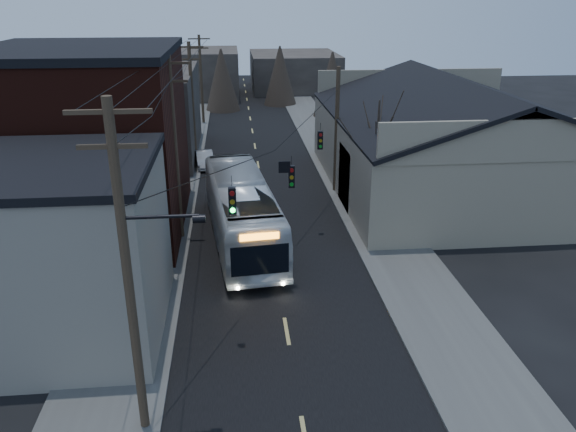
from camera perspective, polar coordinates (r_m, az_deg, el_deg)
name	(u,v)px	position (r m, az deg, el deg)	size (l,w,h in m)	color
road_surface	(259,172)	(43.48, -2.92, 4.47)	(9.00, 110.00, 0.02)	black
sidewalk_left	(174,174)	(43.67, -11.49, 4.20)	(4.00, 110.00, 0.12)	#474744
sidewalk_right	(342,169)	(44.22, 5.54, 4.76)	(4.00, 110.00, 0.12)	#474744
building_clapboard	(54,253)	(23.64, -22.71, -3.47)	(8.00, 8.00, 7.00)	gray
building_brick	(88,145)	(33.47, -19.67, 6.83)	(10.00, 12.00, 10.00)	black
building_left_far	(141,114)	(49.01, -14.71, 9.98)	(9.00, 14.00, 7.00)	#312B27
warehouse	(450,151)	(40.70, 16.10, 6.37)	(16.16, 20.60, 7.73)	gray
building_far_left	(200,73)	(77.24, -8.92, 14.12)	(10.00, 12.00, 6.00)	#312B27
building_far_right	(294,71)	(82.62, 0.60, 14.50)	(12.00, 14.00, 5.00)	#312B27
bare_tree	(376,161)	(33.88, 8.94, 5.55)	(0.40, 0.40, 7.20)	black
utility_lines	(214,127)	(36.53, -7.54, 9.00)	(11.24, 45.28, 10.50)	#382B1E
bus	(242,211)	(30.81, -4.73, 0.55)	(3.02, 12.91, 3.59)	silver
parked_car	(205,159)	(45.16, -8.47, 5.72)	(1.31, 3.76, 1.24)	#9DA0A4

